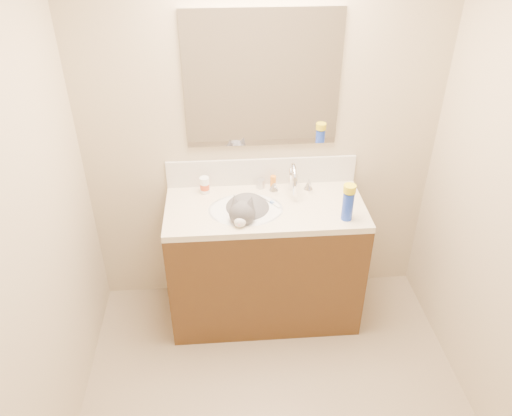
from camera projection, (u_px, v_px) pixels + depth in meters
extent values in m
cube|color=#BCAB8C|center=(262.00, 127.00, 3.01)|extent=(2.20, 0.04, 2.50)
cube|color=#BCAB8C|center=(2.00, 270.00, 1.89)|extent=(0.04, 2.50, 2.50)
cube|color=#462B13|center=(265.00, 264.00, 3.24)|extent=(1.20, 0.55, 0.82)
cube|color=beige|center=(265.00, 209.00, 3.00)|extent=(1.20, 0.55, 0.04)
ellipsoid|color=white|center=(246.00, 219.00, 3.00)|extent=(0.45, 0.36, 0.14)
cylinder|color=silver|center=(291.00, 182.00, 3.13)|extent=(0.04, 0.04, 0.11)
torus|color=silver|center=(293.00, 179.00, 3.05)|extent=(0.03, 0.20, 0.20)
cylinder|color=silver|center=(295.00, 190.00, 2.99)|extent=(0.03, 0.03, 0.06)
cone|color=silver|center=(274.00, 186.00, 3.13)|extent=(0.06, 0.06, 0.06)
cone|color=silver|center=(308.00, 185.00, 3.15)|extent=(0.06, 0.06, 0.06)
ellipsoid|color=#4C4A4C|center=(248.00, 213.00, 3.01)|extent=(0.37, 0.39, 0.22)
ellipsoid|color=#4C4A4C|center=(242.00, 213.00, 2.83)|extent=(0.18, 0.17, 0.15)
ellipsoid|color=#4C4A4C|center=(245.00, 213.00, 2.91)|extent=(0.14, 0.14, 0.13)
cone|color=#4C4A4C|center=(235.00, 200.00, 2.82)|extent=(0.08, 0.09, 0.09)
cone|color=#4C4A4C|center=(251.00, 202.00, 2.80)|extent=(0.09, 0.09, 0.09)
ellipsoid|color=silver|center=(240.00, 222.00, 2.79)|extent=(0.08, 0.07, 0.06)
ellipsoid|color=silver|center=(244.00, 223.00, 2.91)|extent=(0.12, 0.09, 0.13)
sphere|color=#D18789|center=(239.00, 225.00, 2.77)|extent=(0.01, 0.01, 0.01)
cylinder|color=#4C4A4C|center=(269.00, 226.00, 3.01)|extent=(0.04, 0.22, 0.04)
cube|color=silver|center=(262.00, 172.00, 3.16)|extent=(1.20, 0.02, 0.18)
cube|color=white|center=(262.00, 81.00, 2.84)|extent=(0.90, 0.02, 0.80)
cylinder|color=white|center=(205.00, 185.00, 3.09)|extent=(0.07, 0.07, 0.11)
cylinder|color=#CD4822|center=(205.00, 186.00, 3.10)|extent=(0.07, 0.07, 0.04)
cylinder|color=#B7B7BC|center=(261.00, 184.00, 3.16)|extent=(0.07, 0.07, 0.06)
cylinder|color=orange|center=(273.00, 182.00, 3.14)|extent=(0.04, 0.04, 0.09)
cube|color=white|center=(272.00, 203.00, 3.01)|extent=(0.09, 0.12, 0.01)
cube|color=#6C98E7|center=(272.00, 202.00, 3.01)|extent=(0.03, 0.03, 0.01)
cylinder|color=blue|center=(348.00, 206.00, 2.83)|extent=(0.08, 0.08, 0.17)
cylinder|color=yellow|center=(350.00, 189.00, 2.77)|extent=(0.09, 0.09, 0.04)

